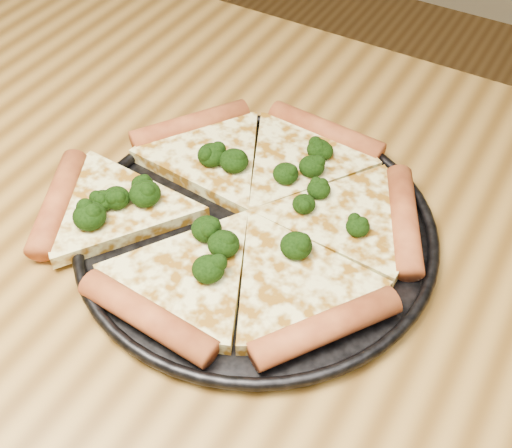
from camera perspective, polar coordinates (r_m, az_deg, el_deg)
The scene contains 4 objects.
dining_table at distance 0.69m, azimuth -10.08°, elevation -8.21°, with size 1.20×0.90×0.75m.
pizza_pan at distance 0.62m, azimuth 0.00°, elevation -0.53°, with size 0.34×0.34×0.02m.
pizza at distance 0.62m, azimuth -1.22°, elevation 1.07°, with size 0.37×0.32×0.03m.
broccoli_florets at distance 0.62m, azimuth -2.92°, elevation 2.19°, with size 0.24×0.22×0.02m.
Camera 1 is at (0.30, -0.28, 1.21)m, focal length 46.83 mm.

